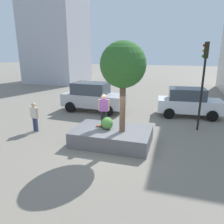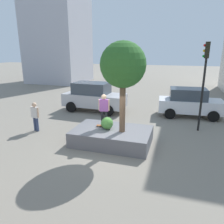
{
  "view_description": "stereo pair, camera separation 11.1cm",
  "coord_description": "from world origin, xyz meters",
  "px_view_note": "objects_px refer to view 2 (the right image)",
  "views": [
    {
      "loc": [
        2.86,
        -9.25,
        4.55
      ],
      "look_at": [
        -0.02,
        0.37,
        1.64
      ],
      "focal_mm": 34.46,
      "sensor_mm": 36.0,
      "label": 1
    },
    {
      "loc": [
        2.96,
        -9.21,
        4.55
      ],
      "look_at": [
        -0.02,
        0.37,
        1.64
      ],
      "focal_mm": 34.46,
      "sensor_mm": 36.0,
      "label": 2
    }
  ],
  "objects_px": {
    "skateboard": "(104,126)",
    "passerby_with_bag": "(35,115)",
    "plaza_tree": "(123,66)",
    "traffic_light_corner": "(204,73)",
    "skateboarder": "(104,108)",
    "planter_ledge": "(112,136)",
    "sedan_parked": "(94,97)",
    "police_car": "(190,102)"
  },
  "relations": [
    {
      "from": "police_car",
      "to": "passerby_with_bag",
      "type": "xyz_separation_m",
      "value": [
        -8.54,
        -5.66,
        -0.03
      ]
    },
    {
      "from": "sedan_parked",
      "to": "skateboarder",
      "type": "bearing_deg",
      "value": -62.79
    },
    {
      "from": "planter_ledge",
      "to": "plaza_tree",
      "type": "bearing_deg",
      "value": -10.79
    },
    {
      "from": "skateboard",
      "to": "passerby_with_bag",
      "type": "xyz_separation_m",
      "value": [
        -4.23,
        0.11,
        0.19
      ]
    },
    {
      "from": "plaza_tree",
      "to": "skateboard",
      "type": "bearing_deg",
      "value": 162.61
    },
    {
      "from": "plaza_tree",
      "to": "skateboard",
      "type": "relative_size",
      "value": 5.17
    },
    {
      "from": "planter_ledge",
      "to": "skateboard",
      "type": "relative_size",
      "value": 4.69
    },
    {
      "from": "skateboarder",
      "to": "sedan_parked",
      "type": "distance_m",
      "value": 5.87
    },
    {
      "from": "planter_ledge",
      "to": "skateboarder",
      "type": "distance_m",
      "value": 1.49
    },
    {
      "from": "traffic_light_corner",
      "to": "skateboard",
      "type": "bearing_deg",
      "value": -147.93
    },
    {
      "from": "police_car",
      "to": "plaza_tree",
      "type": "bearing_deg",
      "value": -118.27
    },
    {
      "from": "planter_ledge",
      "to": "skateboard",
      "type": "distance_m",
      "value": 0.69
    },
    {
      "from": "police_car",
      "to": "traffic_light_corner",
      "type": "distance_m",
      "value": 3.67
    },
    {
      "from": "skateboard",
      "to": "passerby_with_bag",
      "type": "relative_size",
      "value": 0.48
    },
    {
      "from": "plaza_tree",
      "to": "skateboarder",
      "type": "distance_m",
      "value": 2.38
    },
    {
      "from": "skateboarder",
      "to": "traffic_light_corner",
      "type": "height_order",
      "value": "traffic_light_corner"
    },
    {
      "from": "traffic_light_corner",
      "to": "skateboarder",
      "type": "bearing_deg",
      "value": -147.93
    },
    {
      "from": "passerby_with_bag",
      "to": "skateboard",
      "type": "bearing_deg",
      "value": -1.5
    },
    {
      "from": "plaza_tree",
      "to": "sedan_parked",
      "type": "height_order",
      "value": "plaza_tree"
    },
    {
      "from": "police_car",
      "to": "skateboarder",
      "type": "bearing_deg",
      "value": -126.78
    },
    {
      "from": "plaza_tree",
      "to": "sedan_parked",
      "type": "xyz_separation_m",
      "value": [
        -3.7,
        5.51,
        -2.77
      ]
    },
    {
      "from": "skateboard",
      "to": "skateboarder",
      "type": "distance_m",
      "value": 0.96
    },
    {
      "from": "skateboard",
      "to": "sedan_parked",
      "type": "height_order",
      "value": "sedan_parked"
    },
    {
      "from": "traffic_light_corner",
      "to": "passerby_with_bag",
      "type": "bearing_deg",
      "value": -162.26
    },
    {
      "from": "skateboard",
      "to": "police_car",
      "type": "relative_size",
      "value": 0.18
    },
    {
      "from": "planter_ledge",
      "to": "traffic_light_corner",
      "type": "height_order",
      "value": "traffic_light_corner"
    },
    {
      "from": "skateboarder",
      "to": "traffic_light_corner",
      "type": "bearing_deg",
      "value": 32.07
    },
    {
      "from": "planter_ledge",
      "to": "traffic_light_corner",
      "type": "relative_size",
      "value": 0.77
    },
    {
      "from": "skateboarder",
      "to": "plaza_tree",
      "type": "bearing_deg",
      "value": -17.39
    },
    {
      "from": "skateboard",
      "to": "sedan_parked",
      "type": "relative_size",
      "value": 0.17
    },
    {
      "from": "plaza_tree",
      "to": "skateboarder",
      "type": "relative_size",
      "value": 2.59
    },
    {
      "from": "skateboard",
      "to": "plaza_tree",
      "type": "bearing_deg",
      "value": -17.39
    },
    {
      "from": "traffic_light_corner",
      "to": "police_car",
      "type": "bearing_deg",
      "value": 99.3
    },
    {
      "from": "skateboard",
      "to": "traffic_light_corner",
      "type": "bearing_deg",
      "value": 32.07
    },
    {
      "from": "sedan_parked",
      "to": "traffic_light_corner",
      "type": "relative_size",
      "value": 0.96
    },
    {
      "from": "passerby_with_bag",
      "to": "traffic_light_corner",
      "type": "bearing_deg",
      "value": 17.74
    },
    {
      "from": "planter_ledge",
      "to": "skateboarder",
      "type": "height_order",
      "value": "skateboarder"
    },
    {
      "from": "traffic_light_corner",
      "to": "plaza_tree",
      "type": "bearing_deg",
      "value": -138.41
    },
    {
      "from": "planter_ledge",
      "to": "skateboarder",
      "type": "xyz_separation_m",
      "value": [
        -0.49,
        0.22,
        1.39
      ]
    },
    {
      "from": "plaza_tree",
      "to": "passerby_with_bag",
      "type": "height_order",
      "value": "plaza_tree"
    },
    {
      "from": "skateboarder",
      "to": "police_car",
      "type": "xyz_separation_m",
      "value": [
        4.32,
        5.77,
        -0.74
      ]
    },
    {
      "from": "planter_ledge",
      "to": "traffic_light_corner",
      "type": "xyz_separation_m",
      "value": [
        4.28,
        3.21,
        2.99
      ]
    }
  ]
}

